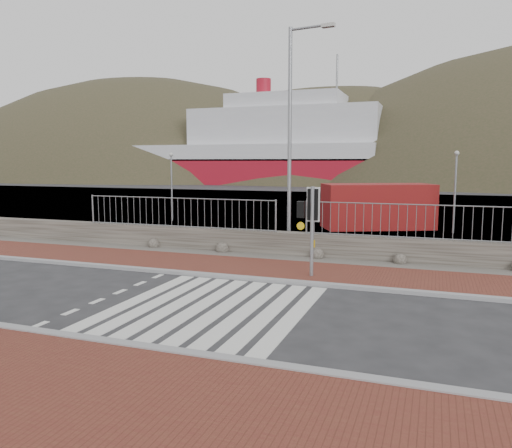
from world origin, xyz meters
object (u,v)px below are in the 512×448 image
at_px(streetlight, 293,128).
at_px(traffic_signal_far, 311,212).
at_px(ferry, 248,151).
at_px(shipping_container, 378,206).

bearing_deg(streetlight, traffic_signal_far, -58.64).
bearing_deg(ferry, traffic_signal_far, -67.74).
relative_size(ferry, shipping_container, 8.71).
relative_size(ferry, streetlight, 5.78).
distance_m(streetlight, shipping_container, 9.56).
bearing_deg(traffic_signal_far, shipping_container, -95.82).
xyz_separation_m(ferry, traffic_signal_far, (26.20, -64.02, -3.31)).
relative_size(traffic_signal_far, shipping_container, 0.49).
distance_m(ferry, shipping_container, 58.06).
bearing_deg(shipping_container, ferry, 92.61).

